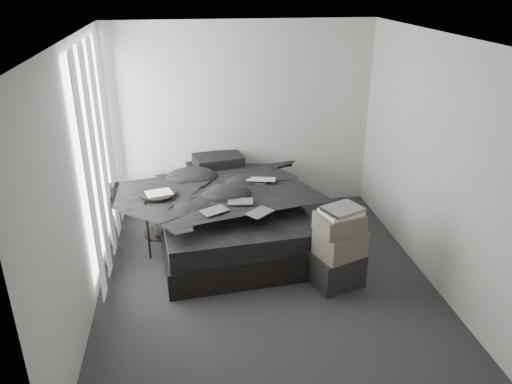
{
  "coord_description": "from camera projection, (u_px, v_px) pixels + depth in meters",
  "views": [
    {
      "loc": [
        -0.77,
        -4.56,
        3.13
      ],
      "look_at": [
        0.0,
        0.8,
        0.75
      ],
      "focal_mm": 35.0,
      "sensor_mm": 36.0,
      "label": 1
    }
  ],
  "objects": [
    {
      "name": "box_upper",
      "position": [
        339.0,
        223.0,
        5.17
      ],
      "size": [
        0.53,
        0.47,
        0.2
      ],
      "primitive_type": "cube",
      "rotation": [
        0.0,
        0.0,
        0.26
      ],
      "color": "#585345",
      "rests_on": "box_mid"
    },
    {
      "name": "art_book_snake",
      "position": [
        343.0,
        209.0,
        5.11
      ],
      "size": [
        0.46,
        0.42,
        0.04
      ],
      "primitive_type": "cube",
      "rotation": [
        0.0,
        0.0,
        0.42
      ],
      "color": "silver",
      "rests_on": "art_book_white"
    },
    {
      "name": "papers",
      "position": [
        159.0,
        193.0,
        5.83
      ],
      "size": [
        0.34,
        0.29,
        0.02
      ],
      "primitive_type": "cube",
      "rotation": [
        0.0,
        0.0,
        0.28
      ],
      "color": "white",
      "rests_on": "side_stand"
    },
    {
      "name": "comic_c",
      "position": [
        260.0,
        205.0,
        5.4
      ],
      "size": [
        0.34,
        0.33,
        0.01
      ],
      "primitive_type": "cube",
      "rotation": [
        0.0,
        0.0,
        0.71
      ],
      "color": "black",
      "rests_on": "duvet"
    },
    {
      "name": "ceiling",
      "position": [
        269.0,
        38.0,
        4.45
      ],
      "size": [
        3.6,
        4.2,
        0.01
      ],
      "primitive_type": "cube",
      "color": "white",
      "rests_on": "ground"
    },
    {
      "name": "comic_b",
      "position": [
        240.0,
        194.0,
        5.66
      ],
      "size": [
        0.31,
        0.22,
        0.01
      ],
      "primitive_type": "cube",
      "rotation": [
        0.0,
        0.0,
        -0.11
      ],
      "color": "black",
      "rests_on": "duvet"
    },
    {
      "name": "laptop",
      "position": [
        261.0,
        175.0,
        6.18
      ],
      "size": [
        0.41,
        0.31,
        0.03
      ],
      "primitive_type": "imported",
      "rotation": [
        0.0,
        0.0,
        -0.22
      ],
      "color": "silver",
      "rests_on": "duvet"
    },
    {
      "name": "side_stand",
      "position": [
        160.0,
        222.0,
        6.0
      ],
      "size": [
        0.46,
        0.46,
        0.76
      ],
      "primitive_type": "cylinder",
      "rotation": [
        0.0,
        0.0,
        0.1
      ],
      "color": "black",
      "rests_on": "floor"
    },
    {
      "name": "curtain_left",
      "position": [
        102.0,
        154.0,
        5.57
      ],
      "size": [
        0.06,
        2.12,
        2.48
      ],
      "primitive_type": "cube",
      "color": "white",
      "rests_on": "wall_left"
    },
    {
      "name": "box_lower",
      "position": [
        337.0,
        269.0,
        5.41
      ],
      "size": [
        0.6,
        0.53,
        0.37
      ],
      "primitive_type": "cube",
      "rotation": [
        0.0,
        0.0,
        0.32
      ],
      "color": "black",
      "rests_on": "floor"
    },
    {
      "name": "comic_a",
      "position": [
        214.0,
        204.0,
        5.45
      ],
      "size": [
        0.34,
        0.3,
        0.01
      ],
      "primitive_type": "cube",
      "rotation": [
        0.0,
        0.0,
        0.48
      ],
      "color": "black",
      "rests_on": "duvet"
    },
    {
      "name": "mattress",
      "position": [
        229.0,
        210.0,
        6.2
      ],
      "size": [
        1.86,
        2.36,
        0.24
      ],
      "primitive_type": "cube",
      "rotation": [
        0.0,
        0.0,
        0.1
      ],
      "color": "black",
      "rests_on": "bed"
    },
    {
      "name": "pillow_upper",
      "position": [
        218.0,
        160.0,
        6.83
      ],
      "size": [
        0.72,
        0.56,
        0.14
      ],
      "primitive_type": "cube",
      "rotation": [
        0.0,
        0.0,
        0.2
      ],
      "color": "black",
      "rests_on": "pillow_lower"
    },
    {
      "name": "floor",
      "position": [
        266.0,
        283.0,
        5.49
      ],
      "size": [
        3.6,
        4.2,
        0.01
      ],
      "primitive_type": "cube",
      "color": "#2B2B2D",
      "rests_on": "ground"
    },
    {
      "name": "window_left",
      "position": [
        96.0,
        148.0,
        5.53
      ],
      "size": [
        0.02,
        2.0,
        2.3
      ],
      "primitive_type": "cube",
      "color": "white",
      "rests_on": "wall_left"
    },
    {
      "name": "wall_left",
      "position": [
        81.0,
        183.0,
        4.73
      ],
      "size": [
        0.01,
        4.2,
        2.6
      ],
      "primitive_type": "cube",
      "color": "beige",
      "rests_on": "ground"
    },
    {
      "name": "art_book_white",
      "position": [
        341.0,
        212.0,
        5.13
      ],
      "size": [
        0.46,
        0.41,
        0.04
      ],
      "primitive_type": "cube",
      "rotation": [
        0.0,
        0.0,
        0.32
      ],
      "color": "silver",
      "rests_on": "box_upper"
    },
    {
      "name": "bed",
      "position": [
        230.0,
        229.0,
        6.32
      ],
      "size": [
        1.93,
        2.43,
        0.31
      ],
      "primitive_type": "cube",
      "rotation": [
        0.0,
        0.0,
        0.1
      ],
      "color": "black",
      "rests_on": "floor"
    },
    {
      "name": "wall_right",
      "position": [
        437.0,
        164.0,
        5.21
      ],
      "size": [
        0.01,
        4.2,
        2.6
      ],
      "primitive_type": "cube",
      "color": "beige",
      "rests_on": "ground"
    },
    {
      "name": "box_mid",
      "position": [
        340.0,
        243.0,
        5.27
      ],
      "size": [
        0.58,
        0.52,
        0.29
      ],
      "primitive_type": "cube",
      "rotation": [
        0.0,
        0.0,
        0.38
      ],
      "color": "#585345",
      "rests_on": "box_lower"
    },
    {
      "name": "duvet",
      "position": [
        229.0,
        193.0,
        6.05
      ],
      "size": [
        1.86,
        2.1,
        0.26
      ],
      "primitive_type": "imported",
      "rotation": [
        0.0,
        0.0,
        0.1
      ],
      "color": "black",
      "rests_on": "mattress"
    },
    {
      "name": "pillow_lower",
      "position": [
        213.0,
        171.0,
        6.9
      ],
      "size": [
        0.73,
        0.53,
        0.15
      ],
      "primitive_type": "cube",
      "rotation": [
        0.0,
        0.0,
        0.1
      ],
      "color": "black",
      "rests_on": "mattress"
    },
    {
      "name": "floor_books",
      "position": [
        178.0,
        230.0,
        6.51
      ],
      "size": [
        0.17,
        0.2,
        0.12
      ],
      "primitive_type": "cube",
      "rotation": [
        0.0,
        0.0,
        0.33
      ],
      "color": "black",
      "rests_on": "floor"
    },
    {
      "name": "wall_front",
      "position": [
        323.0,
        298.0,
        3.07
      ],
      "size": [
        3.6,
        0.01,
        2.6
      ],
      "primitive_type": "cube",
      "color": "beige",
      "rests_on": "ground"
    },
    {
      "name": "wall_back",
      "position": [
        243.0,
        118.0,
        6.87
      ],
      "size": [
        3.6,
        0.01,
        2.6
      ],
      "primitive_type": "cube",
      "color": "beige",
      "rests_on": "ground"
    }
  ]
}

